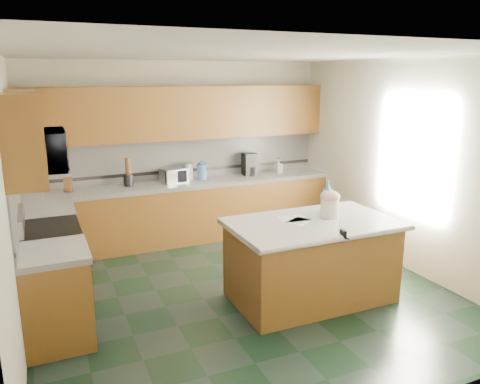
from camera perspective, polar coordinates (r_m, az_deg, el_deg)
floor at (r=5.63m, az=0.04°, el=-12.09°), size 4.60×4.60×0.00m
ceiling at (r=5.07m, az=0.04°, el=16.55°), size 4.60×4.60×0.00m
wall_back at (r=7.33m, az=-7.32°, el=5.02°), size 4.60×0.04×2.70m
wall_front at (r=3.28m, az=16.75°, el=-6.60°), size 4.60×0.04×2.70m
wall_left at (r=4.77m, az=-26.39°, el=-1.10°), size 0.04×4.60×2.70m
wall_right at (r=6.46m, az=19.26°, el=3.16°), size 0.04×4.60×2.70m
back_base_cab at (r=7.23m, az=-6.37°, el=-2.56°), size 4.60×0.60×0.86m
back_countertop at (r=7.11m, az=-6.47°, el=1.00°), size 4.60×0.64×0.06m
back_upper_cab at (r=7.09m, az=-7.04°, el=9.53°), size 4.60×0.33×0.78m
back_backsplash at (r=7.32m, az=-7.23°, el=4.09°), size 4.60×0.02×0.63m
back_accent_band at (r=7.35m, az=-7.17°, el=2.59°), size 4.60×0.01×0.05m
left_base_cab_rear at (r=6.26m, az=-22.15°, el=-6.16°), size 0.60×0.82×0.86m
left_counter_rear at (r=6.13m, az=-22.54°, el=-2.10°), size 0.64×0.82×0.06m
left_base_cab_front at (r=4.84m, az=-21.45°, el=-12.01°), size 0.60×0.72×0.86m
left_counter_front at (r=4.66m, az=-21.95°, el=-6.90°), size 0.64×0.72×0.06m
left_backsplash at (r=5.33m, az=-25.71°, el=-0.86°), size 0.02×2.30×0.63m
left_accent_band at (r=5.38m, az=-25.43°, el=-2.86°), size 0.01×2.30×0.05m
left_upper_cab_rear at (r=6.08m, az=-24.78°, el=7.67°), size 0.33×1.09×0.78m
left_upper_cab_front at (r=4.42m, az=-24.92°, el=5.79°), size 0.33×0.72×0.78m
range_body at (r=5.51m, az=-21.84°, el=-8.71°), size 0.60×0.76×0.88m
range_oven_door at (r=5.54m, az=-18.79°, el=-8.78°), size 0.02×0.68×0.55m
range_cooktop at (r=5.36m, az=-22.28°, el=-4.15°), size 0.62×0.78×0.04m
range_handle at (r=5.41m, az=-18.78°, el=-5.02°), size 0.02×0.66×0.02m
range_backguard at (r=5.33m, az=-25.19°, el=-3.19°), size 0.06×0.76×0.18m
microwave at (r=5.18m, az=-23.12°, el=4.65°), size 0.50×0.73×0.41m
island_base at (r=5.38m, az=8.65°, el=-8.52°), size 1.74×1.00×0.86m
island_top at (r=5.22m, az=8.84°, el=-3.84°), size 1.84×1.10×0.06m
island_bullnose at (r=4.80m, az=12.34°, el=-5.62°), size 1.84×0.06×0.06m
treat_jar at (r=5.35m, az=10.85°, el=-1.98°), size 0.26×0.26×0.21m
treat_jar_lid at (r=5.31m, az=10.92°, el=-0.54°), size 0.22×0.22×0.14m
treat_jar_knob at (r=5.30m, az=10.94°, el=-0.04°), size 0.07×0.02×0.02m
treat_jar_knob_end_l at (r=5.28m, az=10.61°, el=-0.08°), size 0.04×0.04×0.04m
treat_jar_knob_end_r at (r=5.32m, az=11.26°, el=-0.01°), size 0.04×0.04×0.04m
soap_bottle_island at (r=5.55m, az=10.60°, el=-0.52°), size 0.15×0.15×0.37m
paper_sheet_a at (r=5.18m, az=7.24°, el=-3.55°), size 0.34×0.31×0.00m
paper_sheet_b at (r=5.27m, az=6.54°, el=-3.24°), size 0.34×0.26×0.00m
clamp_body at (r=4.81m, az=12.45°, el=-5.06°), size 0.05×0.10×0.09m
clamp_handle at (r=4.77m, az=12.86°, el=-5.49°), size 0.02×0.07×0.02m
knife_block at (r=6.84m, az=-20.22°, el=0.83°), size 0.13×0.17×0.22m
utensil_crock at (r=6.97m, az=-13.42°, el=1.41°), size 0.14×0.14×0.17m
utensil_bundle at (r=6.93m, az=-13.52°, el=3.11°), size 0.08×0.08×0.25m
toaster_oven at (r=7.08m, az=-8.07°, el=2.02°), size 0.42×0.34×0.21m
toaster_oven_door at (r=6.97m, az=-7.80°, el=1.84°), size 0.33×0.01×0.17m
paper_towel at (r=7.19m, az=-6.24°, el=2.46°), size 0.12×0.12×0.26m
paper_towel_base at (r=7.22m, az=-6.21°, el=1.50°), size 0.17×0.17×0.01m
water_jug at (r=7.22m, az=-4.66°, el=2.48°), size 0.15×0.15×0.25m
water_jug_neck at (r=7.19m, az=-4.69°, el=3.58°), size 0.07×0.07×0.04m
coffee_maker at (r=7.53m, az=1.19°, el=3.41°), size 0.23×0.25×0.36m
coffee_carafe at (r=7.50m, az=1.35°, el=2.56°), size 0.15×0.15×0.15m
soap_bottle_back at (r=7.74m, az=4.72°, el=3.16°), size 0.12×0.12×0.22m
soap_back_cap at (r=7.72m, az=4.74°, el=4.09°), size 0.02×0.02×0.03m
window_light_proxy at (r=6.27m, az=20.40°, el=4.16°), size 0.02×1.40×1.10m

